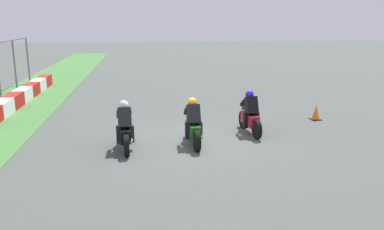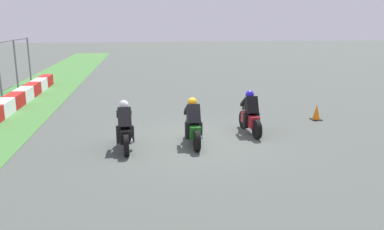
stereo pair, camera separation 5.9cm
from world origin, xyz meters
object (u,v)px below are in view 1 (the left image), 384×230
(rider_lane_a, at_px, (250,116))
(rider_lane_b, at_px, (193,126))
(traffic_cone, at_px, (316,113))
(rider_lane_c, at_px, (125,129))

(rider_lane_a, height_order, rider_lane_b, same)
(rider_lane_b, distance_m, traffic_cone, 5.90)
(rider_lane_a, height_order, traffic_cone, rider_lane_a)
(rider_lane_c, bearing_deg, rider_lane_b, -90.13)
(rider_lane_b, height_order, rider_lane_c, same)
(rider_lane_a, xyz_separation_m, rider_lane_b, (-1.04, 2.15, 0.00))
(rider_lane_b, xyz_separation_m, traffic_cone, (2.57, -5.30, -0.34))
(rider_lane_a, xyz_separation_m, rider_lane_c, (-1.21, 4.29, 0.00))
(rider_lane_a, distance_m, rider_lane_c, 4.46)
(rider_lane_c, height_order, traffic_cone, rider_lane_c)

